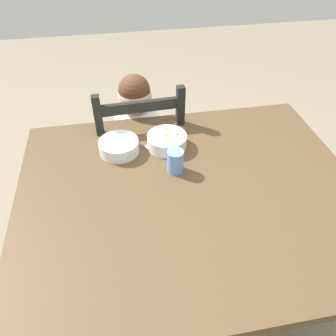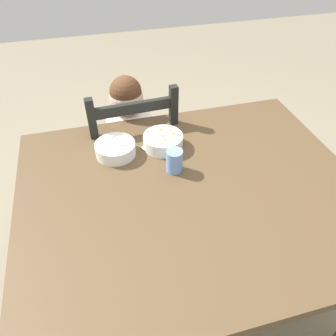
{
  "view_description": "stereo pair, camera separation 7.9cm",
  "coord_description": "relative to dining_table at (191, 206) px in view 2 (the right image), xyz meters",
  "views": [
    {
      "loc": [
        -0.24,
        -0.86,
        1.66
      ],
      "look_at": [
        -0.07,
        0.09,
        0.82
      ],
      "focal_mm": 35.42,
      "sensor_mm": 36.0,
      "label": 1
    },
    {
      "loc": [
        -0.32,
        -0.84,
        1.66
      ],
      "look_at": [
        -0.07,
        0.09,
        0.82
      ],
      "focal_mm": 35.42,
      "sensor_mm": 36.0,
      "label": 2
    }
  ],
  "objects": [
    {
      "name": "bowl_of_peas",
      "position": [
        -0.25,
        0.29,
        0.13
      ],
      "size": [
        0.17,
        0.17,
        0.06
      ],
      "color": "white",
      "rests_on": "dining_table"
    },
    {
      "name": "child_figure",
      "position": [
        -0.15,
        0.58,
        -0.04
      ],
      "size": [
        0.32,
        0.31,
        0.96
      ],
      "color": "white",
      "rests_on": "ground"
    },
    {
      "name": "dining_table",
      "position": [
        0.0,
        0.0,
        0.0
      ],
      "size": [
        1.31,
        1.07,
        0.77
      ],
      "color": "#513C26",
      "rests_on": "ground"
    },
    {
      "name": "spoon",
      "position": [
        -0.11,
        0.27,
        0.1
      ],
      "size": [
        0.11,
        0.11,
        0.01
      ],
      "color": "silver",
      "rests_on": "dining_table"
    },
    {
      "name": "ground_plane",
      "position": [
        0.0,
        0.0,
        -0.67
      ],
      "size": [
        8.0,
        8.0,
        0.0
      ],
      "primitive_type": "plane",
      "color": "gray"
    },
    {
      "name": "bowl_of_carrots",
      "position": [
        -0.04,
        0.29,
        0.13
      ],
      "size": [
        0.17,
        0.17,
        0.06
      ],
      "color": "white",
      "rests_on": "dining_table"
    },
    {
      "name": "dining_chair",
      "position": [
        -0.14,
        0.58,
        -0.21
      ],
      "size": [
        0.44,
        0.44,
        0.96
      ],
      "color": "black",
      "rests_on": "ground"
    },
    {
      "name": "drinking_cup",
      "position": [
        -0.04,
        0.12,
        0.15
      ],
      "size": [
        0.07,
        0.07,
        0.1
      ],
      "primitive_type": "cylinder",
      "color": "#6B97E2",
      "rests_on": "dining_table"
    }
  ]
}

